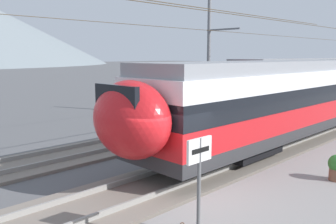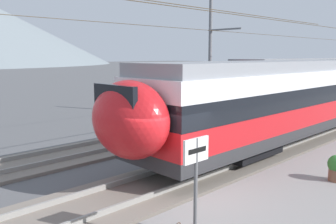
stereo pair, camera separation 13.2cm
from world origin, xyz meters
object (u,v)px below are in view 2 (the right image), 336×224
Objects in this scene: train_near_platform at (319,91)px; catenary_mast_far_side at (212,56)px; platform_sign at (196,164)px; train_far_track at (336,76)px.

catenary_mast_far_side is at bearing 91.22° from train_near_platform.
catenary_mast_far_side reaches higher than platform_sign.
train_near_platform is at bearing -162.08° from train_far_track.
platform_sign is at bearing -163.99° from train_far_track.
catenary_mast_far_side is (-15.62, 2.06, 1.84)m from train_far_track.
train_near_platform is 7.30m from catenary_mast_far_side.
platform_sign is at bearing -166.25° from train_near_platform.
train_far_track reaches higher than platform_sign.
platform_sign is (-28.86, -8.28, -0.34)m from train_far_track.
train_near_platform is at bearing -88.78° from catenary_mast_far_side.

